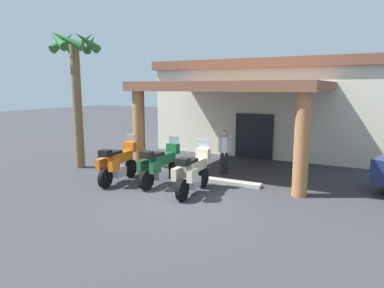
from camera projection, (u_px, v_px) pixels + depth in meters
name	position (u px, v px, depth m)	size (l,w,h in m)	color
ground_plane	(185.00, 199.00, 10.37)	(80.00, 80.00, 0.00)	#38383D
motel_building	(270.00, 105.00, 18.09)	(11.32, 11.08, 4.63)	silver
motorcycle_orange	(118.00, 163.00, 12.07)	(0.74, 2.21, 1.61)	black
motorcycle_green	(160.00, 165.00, 11.77)	(0.73, 2.21, 1.61)	black
motorcycle_cream	(193.00, 172.00, 10.75)	(0.72, 2.21, 1.61)	black
pedestrian	(224.00, 149.00, 13.17)	(0.38, 0.42, 1.72)	black
palm_tree_roadside	(76.00, 69.00, 13.75)	(1.90, 2.08, 5.68)	brown
curb_strip	(177.00, 175.00, 12.92)	(6.43, 0.36, 0.12)	#ADA89E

